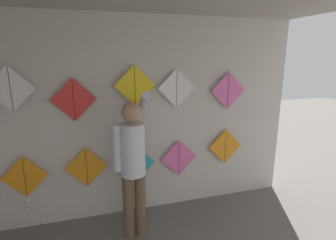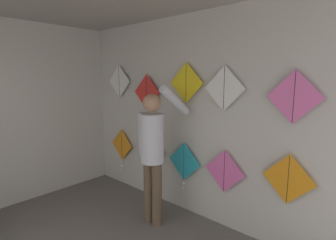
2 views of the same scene
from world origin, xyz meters
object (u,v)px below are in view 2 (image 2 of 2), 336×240
shopkeeper (153,147)px  kite_5 (119,81)px  kite_6 (147,92)px  kite_7 (186,83)px  kite_0 (122,147)px  kite_8 (224,88)px  kite_9 (294,97)px  kite_3 (224,171)px  kite_1 (151,151)px  kite_2 (184,163)px  kite_4 (288,179)px

shopkeeper → kite_5: (-1.34, 0.51, 0.84)m
kite_6 → kite_7: kite_7 is taller
kite_0 → kite_8: kite_8 is taller
kite_6 → kite_9: kite_9 is taller
shopkeeper → kite_0: 1.45m
shopkeeper → kite_9: 1.76m
kite_7 → kite_8: (0.59, 0.00, -0.06)m
kite_6 → kite_5: bearing=180.0°
kite_8 → kite_9: kite_8 is taller
kite_5 → kite_0: bearing=-2.9°
kite_3 → kite_9: kite_9 is taller
kite_1 → kite_6: bearing=180.0°
kite_2 → kite_0: bearing=-180.0°
kite_1 → kite_8: (1.28, 0.00, 1.03)m
kite_6 → kite_8: kite_8 is taller
kite_3 → kite_8: 1.05m
kite_6 → kite_8: bearing=0.0°
kite_5 → kite_4: bearing=0.0°
kite_3 → kite_7: 1.27m
kite_1 → kite_9: size_ratio=1.00×
kite_3 → kite_9: 1.25m
kite_5 → kite_6: bearing=0.0°
kite_3 → kite_7: kite_7 is taller
kite_1 → shopkeeper: bearing=-42.4°
kite_3 → kite_7: bearing=180.0°
kite_7 → kite_8: 0.59m
kite_0 → kite_3: size_ratio=1.37×
kite_0 → kite_9: (2.85, 0.00, 1.04)m
kite_1 → kite_3: bearing=0.0°
kite_9 → kite_1: bearing=180.0°
kite_4 → kite_8: size_ratio=1.00×
kite_5 → kite_8: size_ratio=1.00×
kite_1 → kite_6: (-0.09, 0.00, 0.93)m
kite_2 → shopkeeper: bearing=-102.8°
kite_0 → kite_6: kite_6 is taller
kite_4 → kite_6: size_ratio=1.00×
kite_5 → kite_6: 0.71m
kite_4 → kite_8: 1.25m
kite_2 → kite_5: bearing=180.0°
shopkeeper → kite_8: bearing=34.1°
kite_7 → kite_9: kite_7 is taller
kite_5 → kite_8: bearing=0.0°
kite_4 → kite_9: kite_9 is taller
shopkeeper → kite_1: (-0.56, 0.51, -0.26)m
kite_3 → kite_4: (0.77, 0.00, 0.10)m
kite_2 → kite_9: (1.42, 0.00, 1.02)m
kite_0 → kite_5: 1.17m
kite_4 → kite_5: (-2.88, 0.00, 1.01)m
kite_8 → kite_0: bearing=-180.0°
shopkeeper → kite_4: (1.54, 0.51, -0.17)m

